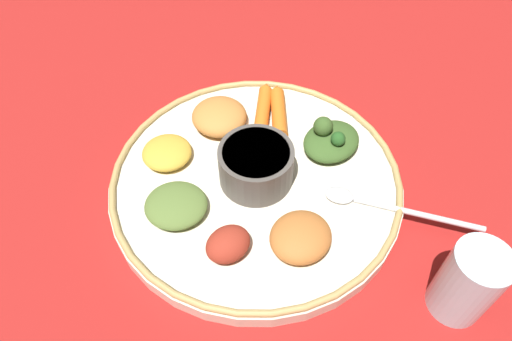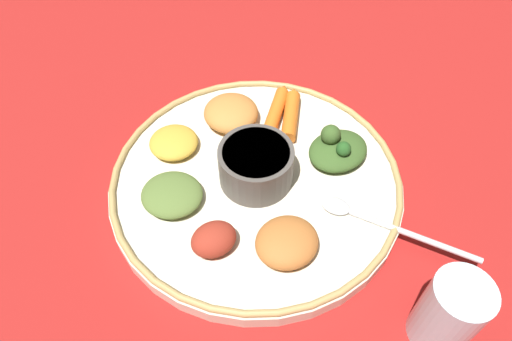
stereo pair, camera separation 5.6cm
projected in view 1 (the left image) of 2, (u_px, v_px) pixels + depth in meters
The scene contains 14 objects.
ground_plane at pixel (256, 188), 0.59m from camera, with size 2.40×2.40×0.00m, color maroon.
platter at pixel (256, 183), 0.58m from camera, with size 0.36×0.36×0.02m, color beige.
platter_rim at pixel (256, 177), 0.57m from camera, with size 0.35×0.35×0.01m, color tan.
center_bowl at pixel (256, 164), 0.55m from camera, with size 0.09×0.09×0.05m.
spoon at pixel (378, 204), 0.54m from camera, with size 0.14×0.14×0.01m.
greens_pile at pixel (330, 139), 0.59m from camera, with size 0.08×0.09×0.04m.
carrot_near_spoon at pixel (278, 110), 0.63m from camera, with size 0.10×0.06×0.02m.
carrot_outer at pixel (263, 107), 0.64m from camera, with size 0.09×0.07×0.02m.
mound_lentil_yellow at pixel (167, 152), 0.59m from camera, with size 0.06×0.06×0.02m, color gold.
mound_squash at pixel (218, 117), 0.62m from camera, with size 0.07×0.07×0.03m, color #C67A38.
mound_chickpea at pixel (302, 236), 0.50m from camera, with size 0.07×0.06×0.03m, color #B2662D.
mound_collards at pixel (177, 206), 0.53m from camera, with size 0.07×0.07×0.02m, color #567033.
mound_beet at pixel (228, 244), 0.50m from camera, with size 0.05×0.04×0.03m, color maroon.
drinking_glass at pixel (466, 285), 0.46m from camera, with size 0.06×0.06×0.10m.
Camera 1 is at (0.31, -0.16, 0.47)m, focal length 32.83 mm.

